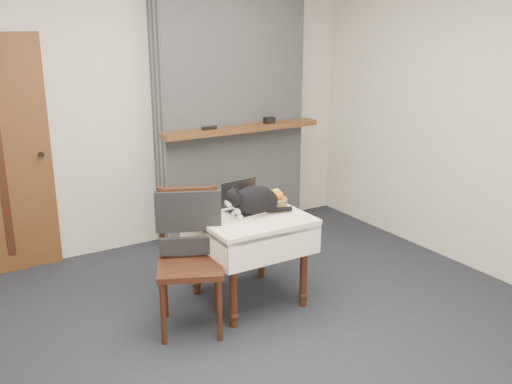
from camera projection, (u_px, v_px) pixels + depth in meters
ground at (247, 334)px, 3.95m from camera, size 4.50×4.50×0.00m
room_shell at (211, 70)px, 3.82m from camera, size 4.52×4.01×2.61m
door at (0, 158)px, 4.68m from camera, size 0.82×0.10×2.00m
chimney at (230, 105)px, 5.54m from camera, size 1.62×0.48×2.60m
side_table at (248, 228)px, 4.27m from camera, size 0.78×0.78×0.70m
laptop at (244, 204)px, 4.29m from camera, size 0.35×0.31×0.24m
cat at (255, 200)px, 4.20m from camera, size 0.53×0.22×0.25m
cream_jar at (218, 216)px, 4.09m from camera, size 0.07×0.07×0.08m
pill_bottle at (275, 208)px, 4.26m from camera, size 0.04×0.04×0.08m
fruit_basket at (272, 200)px, 4.40m from camera, size 0.23×0.23×0.13m
desk_clutter at (257, 208)px, 4.37m from camera, size 0.15×0.02×0.01m
chair at (189, 239)px, 3.94m from camera, size 0.58×0.58×0.99m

